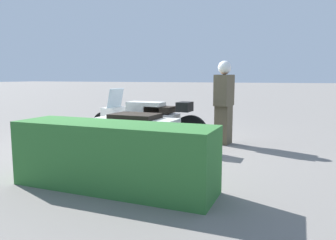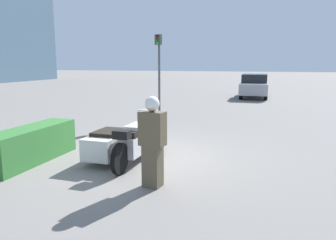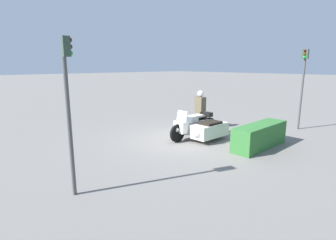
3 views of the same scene
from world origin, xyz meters
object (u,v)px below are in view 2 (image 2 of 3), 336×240
police_motorcycle (123,141)px  parked_car_background (254,85)px  hedge_bush_curbside (32,144)px  traffic_light_near (159,65)px  officer_rider (152,140)px

police_motorcycle → parked_car_background: 15.99m
hedge_bush_curbside → traffic_light_near: traffic_light_near is taller
officer_rider → traffic_light_near: (6.88, 2.18, 1.33)m
hedge_bush_curbside → traffic_light_near: 6.57m
officer_rider → hedge_bush_curbside: officer_rider is taller
hedge_bush_curbside → traffic_light_near: size_ratio=0.76×
traffic_light_near → officer_rider: bearing=32.4°
officer_rider → parked_car_background: officer_rider is taller
police_motorcycle → parked_car_background: (15.80, -2.40, 0.34)m
officer_rider → traffic_light_near: size_ratio=0.51×
police_motorcycle → hedge_bush_curbside: (-0.74, 2.03, -0.05)m
traffic_light_near → hedge_bush_curbside: bearing=4.6°
officer_rider → parked_car_background: 17.24m
hedge_bush_curbside → parked_car_background: 17.13m
hedge_bush_curbside → parked_car_background: (16.54, -4.43, 0.39)m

